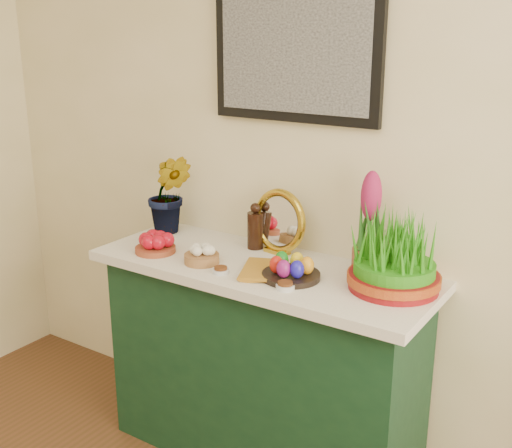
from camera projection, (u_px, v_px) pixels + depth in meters
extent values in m
cube|color=#FAE8BC|center=(362.00, 148.00, 2.46)|extent=(4.00, 0.04, 2.70)
cube|color=black|center=(295.00, 52.00, 2.50)|extent=(0.74, 0.03, 0.54)
cube|color=#A5A5A5|center=(293.00, 52.00, 2.48)|extent=(0.66, 0.01, 0.46)
cube|color=#14391F|center=(263.00, 368.00, 2.69)|extent=(1.30, 0.45, 0.85)
cube|color=white|center=(263.00, 269.00, 2.56)|extent=(1.40, 0.55, 0.04)
imported|color=#28681E|center=(169.00, 181.00, 2.88)|extent=(0.31, 0.30, 0.48)
cylinder|color=#954227|center=(155.00, 249.00, 2.69)|extent=(0.21, 0.21, 0.02)
cylinder|color=#A67243|center=(202.00, 258.00, 2.56)|extent=(0.16, 0.16, 0.04)
cylinder|color=black|center=(255.00, 231.00, 2.72)|extent=(0.07, 0.07, 0.16)
sphere|color=black|center=(255.00, 208.00, 2.69)|extent=(0.04, 0.04, 0.04)
cube|color=gold|center=(277.00, 251.00, 2.68)|extent=(0.12, 0.07, 0.02)
torus|color=gold|center=(279.00, 221.00, 2.65)|extent=(0.28, 0.11, 0.27)
cylinder|color=silver|center=(279.00, 221.00, 2.65)|extent=(0.21, 0.06, 0.21)
imported|color=#B47C22|center=(243.00, 268.00, 2.47)|extent=(0.23, 0.26, 0.03)
cylinder|color=silver|center=(221.00, 271.00, 2.46)|extent=(0.06, 0.06, 0.02)
cylinder|color=#592D14|center=(221.00, 268.00, 2.45)|extent=(0.05, 0.05, 0.01)
cylinder|color=silver|center=(285.00, 287.00, 2.31)|extent=(0.07, 0.07, 0.02)
cylinder|color=#592D14|center=(285.00, 283.00, 2.30)|extent=(0.06, 0.06, 0.01)
cylinder|color=black|center=(291.00, 276.00, 2.41)|extent=(0.27, 0.27, 0.02)
ellipsoid|color=red|center=(276.00, 265.00, 2.39)|extent=(0.05, 0.05, 0.07)
ellipsoid|color=#201ABC|center=(297.00, 269.00, 2.34)|extent=(0.05, 0.05, 0.07)
ellipsoid|color=yellow|center=(297.00, 261.00, 2.43)|extent=(0.05, 0.05, 0.07)
ellipsoid|color=#18851E|center=(282.00, 260.00, 2.44)|extent=(0.05, 0.05, 0.07)
ellipsoid|color=orange|center=(307.00, 265.00, 2.38)|extent=(0.05, 0.05, 0.07)
ellipsoid|color=#891970|center=(284.00, 269.00, 2.35)|extent=(0.05, 0.05, 0.07)
cylinder|color=#995438|center=(368.00, 261.00, 2.44)|extent=(0.12, 0.12, 0.10)
ellipsoid|color=#AA2255|center=(371.00, 196.00, 2.37)|extent=(0.08, 0.08, 0.19)
cylinder|color=maroon|center=(393.00, 281.00, 2.31)|extent=(0.32, 0.32, 0.06)
cylinder|color=maroon|center=(394.00, 278.00, 2.30)|extent=(0.34, 0.34, 0.03)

